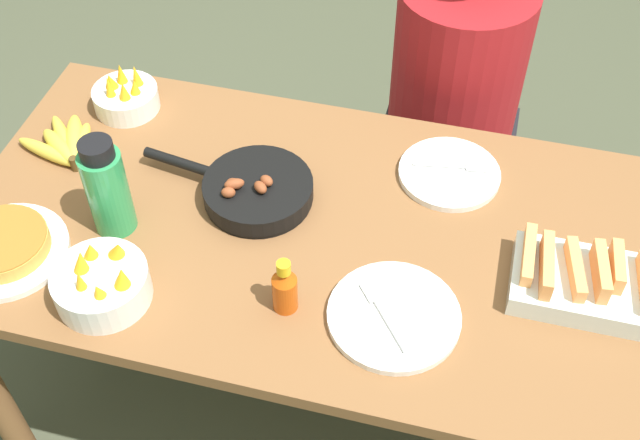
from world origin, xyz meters
name	(u,v)px	position (x,y,z in m)	size (l,w,h in m)	color
ground_plane	(320,406)	(0.00, 0.00, 0.00)	(14.00, 14.00, 0.00)	#474C38
dining_table	(320,261)	(0.00, 0.00, 0.67)	(1.60, 0.82, 0.78)	brown
banana_bunch	(66,145)	(-0.65, 0.09, 0.80)	(0.19, 0.18, 0.04)	gold
melon_tray	(581,281)	(0.55, -0.03, 0.81)	(0.28, 0.19, 0.10)	silver
skillet	(255,190)	(-0.16, 0.05, 0.80)	(0.41, 0.25, 0.08)	black
frittata_plate_center	(4,247)	(-0.63, -0.23, 0.80)	(0.27, 0.27, 0.05)	white
empty_plate_near_front	(449,173)	(0.25, 0.23, 0.79)	(0.24, 0.24, 0.02)	white
empty_plate_far_left	(394,316)	(0.20, -0.19, 0.79)	(0.27, 0.27, 0.02)	white
fruit_bowl_mango	(126,96)	(-0.57, 0.28, 0.81)	(0.16, 0.16, 0.11)	white
fruit_bowl_citrus	(102,283)	(-0.38, -0.28, 0.82)	(0.19, 0.19, 0.12)	white
water_bottle	(107,188)	(-0.44, -0.10, 0.89)	(0.09, 0.09, 0.24)	#2D9351
hot_sauce_bottle	(285,288)	(-0.02, -0.22, 0.84)	(0.05, 0.05, 0.13)	#C64C0F
person_figure	(447,136)	(0.21, 0.67, 0.51)	(0.39, 0.39, 1.25)	black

